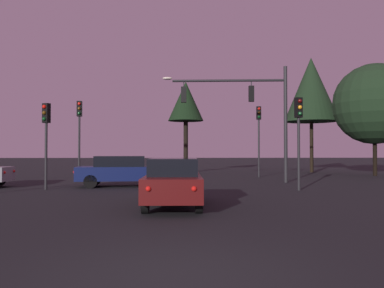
{
  "coord_description": "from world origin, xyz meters",
  "views": [
    {
      "loc": [
        0.03,
        -5.31,
        1.72
      ],
      "look_at": [
        1.04,
        18.83,
        2.22
      ],
      "focal_mm": 35.98,
      "sensor_mm": 36.0,
      "label": 1
    }
  ],
  "objects": [
    {
      "name": "ground_plane",
      "position": [
        0.0,
        24.5,
        0.0
      ],
      "size": [
        168.0,
        168.0,
        0.0
      ],
      "primitive_type": "plane",
      "color": "black",
      "rests_on": "ground"
    },
    {
      "name": "traffic_signal_mast_arm",
      "position": [
        4.14,
        16.29,
        4.44
      ],
      "size": [
        7.07,
        0.77,
        6.58
      ],
      "color": "#232326",
      "rests_on": "ground"
    },
    {
      "name": "traffic_light_far_side",
      "position": [
        5.68,
        20.66,
        3.4
      ],
      "size": [
        0.31,
        0.36,
        4.83
      ],
      "color": "#232326",
      "rests_on": "ground"
    },
    {
      "name": "car_crossing_right",
      "position": [
        -2.65,
        14.01,
        0.8
      ],
      "size": [
        4.66,
        2.16,
        1.52
      ],
      "color": "#0F1947",
      "rests_on": "ground"
    },
    {
      "name": "traffic_light_corner_left",
      "position": [
        -5.63,
        17.44,
        3.32
      ],
      "size": [
        0.33,
        0.37,
        4.71
      ],
      "color": "#232326",
      "rests_on": "ground"
    },
    {
      "name": "car_nearside_lane",
      "position": [
        -0.05,
        6.96,
        0.8
      ],
      "size": [
        1.79,
        4.6,
        1.52
      ],
      "color": "#4C0F0F",
      "rests_on": "ground"
    },
    {
      "name": "tree_center_horizon",
      "position": [
        11.52,
        26.78,
        7.01
      ],
      "size": [
        4.55,
        4.55,
        9.76
      ],
      "color": "black",
      "rests_on": "ground"
    },
    {
      "name": "traffic_light_median",
      "position": [
        5.52,
        11.65,
        2.96
      ],
      "size": [
        0.34,
        0.37,
        4.16
      ],
      "color": "#232326",
      "rests_on": "ground"
    },
    {
      "name": "traffic_light_corner_right",
      "position": [
        -5.94,
        12.58,
        2.82
      ],
      "size": [
        0.37,
        0.39,
        3.96
      ],
      "color": "#232326",
      "rests_on": "ground"
    },
    {
      "name": "tree_left_far",
      "position": [
        14.38,
        21.82,
        5.19
      ],
      "size": [
        5.82,
        5.82,
        8.1
      ],
      "color": "black",
      "rests_on": "ground"
    },
    {
      "name": "tree_behind_sign",
      "position": [
        0.85,
        26.54,
        5.87
      ],
      "size": [
        2.94,
        2.94,
        7.58
      ],
      "color": "black",
      "rests_on": "ground"
    }
  ]
}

